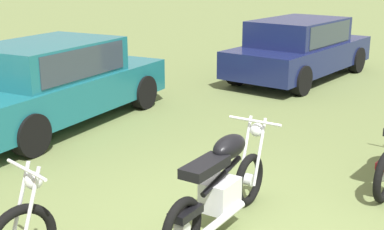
# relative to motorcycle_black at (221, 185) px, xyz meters

# --- Properties ---
(motorcycle_black) EXTENTS (1.85, 1.04, 1.02)m
(motorcycle_black) POSITION_rel_motorcycle_black_xyz_m (0.00, 0.00, 0.00)
(motorcycle_black) COLOR black
(motorcycle_black) RESTS_ON ground
(car_teal) EXTENTS (4.67, 3.61, 1.43)m
(car_teal) POSITION_rel_motorcycle_black_xyz_m (-0.13, 4.61, 0.31)
(car_teal) COLOR #19606B
(car_teal) RESTS_ON ground
(car_navy) EXTENTS (4.80, 3.04, 1.43)m
(car_navy) POSITION_rel_motorcycle_black_xyz_m (6.02, 4.90, 0.31)
(car_navy) COLOR #161E4C
(car_navy) RESTS_ON ground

